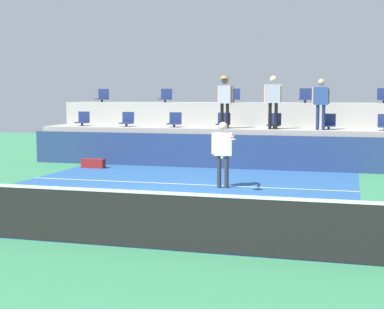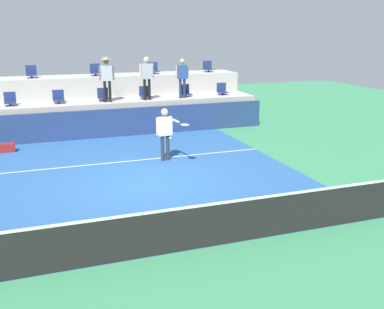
{
  "view_description": "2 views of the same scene",
  "coord_description": "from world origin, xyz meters",
  "px_view_note": "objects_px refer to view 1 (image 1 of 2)",
  "views": [
    {
      "loc": [
        4.24,
        -12.24,
        2.38
      ],
      "look_at": [
        0.99,
        -0.45,
        1.12
      ],
      "focal_mm": 53.97,
      "sensor_mm": 36.0,
      "label": 1
    },
    {
      "loc": [
        -2.89,
        -11.54,
        4.15
      ],
      "look_at": [
        1.02,
        -0.68,
        0.94
      ],
      "focal_mm": 42.77,
      "sensor_mm": 36.0,
      "label": 2
    }
  ],
  "objects_px": {
    "stadium_chair_lower_center": "(224,122)",
    "equipment_bag": "(93,163)",
    "stadium_chair_upper_left": "(166,97)",
    "stadium_chair_upper_center": "(234,97)",
    "stadium_chair_lower_far_left": "(83,120)",
    "spectator_in_grey": "(321,99)",
    "stadium_chair_lower_right": "(329,123)",
    "spectator_leaning_on_rail": "(273,97)",
    "tennis_player": "(223,148)",
    "spectator_with_hat": "(225,96)",
    "tennis_ball": "(222,158)",
    "stadium_chair_lower_mid_right": "(274,122)",
    "stadium_chair_lower_mid_left": "(175,121)",
    "stadium_chair_upper_far_right": "(384,97)",
    "stadium_chair_upper_right": "(305,97)",
    "stadium_chair_upper_far_left": "(103,97)",
    "stadium_chair_lower_left": "(127,120)"
  },
  "relations": [
    {
      "from": "stadium_chair_lower_center",
      "to": "equipment_bag",
      "type": "relative_size",
      "value": 0.68
    },
    {
      "from": "stadium_chair_upper_left",
      "to": "stadium_chair_upper_center",
      "type": "xyz_separation_m",
      "value": [
        2.67,
        0.0,
        0.0
      ]
    },
    {
      "from": "stadium_chair_lower_far_left",
      "to": "spectator_in_grey",
      "type": "height_order",
      "value": "spectator_in_grey"
    },
    {
      "from": "stadium_chair_lower_right",
      "to": "spectator_leaning_on_rail",
      "type": "distance_m",
      "value": 2.02
    },
    {
      "from": "stadium_chair_lower_center",
      "to": "tennis_player",
      "type": "xyz_separation_m",
      "value": [
        1.12,
        -5.16,
        -0.42
      ]
    },
    {
      "from": "spectator_with_hat",
      "to": "tennis_ball",
      "type": "height_order",
      "value": "spectator_with_hat"
    },
    {
      "from": "stadium_chair_lower_mid_right",
      "to": "stadium_chair_upper_left",
      "type": "bearing_deg",
      "value": 157.89
    },
    {
      "from": "stadium_chair_lower_mid_right",
      "to": "stadium_chair_upper_left",
      "type": "xyz_separation_m",
      "value": [
        -4.43,
        1.8,
        0.85
      ]
    },
    {
      "from": "stadium_chair_lower_center",
      "to": "stadium_chair_lower_mid_right",
      "type": "relative_size",
      "value": 1.0
    },
    {
      "from": "stadium_chair_lower_mid_left",
      "to": "spectator_leaning_on_rail",
      "type": "relative_size",
      "value": 0.3
    },
    {
      "from": "stadium_chair_lower_center",
      "to": "stadium_chair_upper_far_right",
      "type": "relative_size",
      "value": 1.0
    },
    {
      "from": "stadium_chair_upper_center",
      "to": "tennis_ball",
      "type": "distance_m",
      "value": 7.54
    },
    {
      "from": "stadium_chair_upper_center",
      "to": "tennis_ball",
      "type": "relative_size",
      "value": 7.65
    },
    {
      "from": "tennis_ball",
      "to": "stadium_chair_upper_center",
      "type": "bearing_deg",
      "value": 99.14
    },
    {
      "from": "stadium_chair_upper_far_right",
      "to": "spectator_in_grey",
      "type": "relative_size",
      "value": 0.32
    },
    {
      "from": "stadium_chair_lower_mid_right",
      "to": "tennis_ball",
      "type": "distance_m",
      "value": 5.57
    },
    {
      "from": "stadium_chair_upper_center",
      "to": "stadium_chair_upper_right",
      "type": "distance_m",
      "value": 2.64
    },
    {
      "from": "stadium_chair_lower_far_left",
      "to": "stadium_chair_upper_right",
      "type": "relative_size",
      "value": 1.0
    },
    {
      "from": "stadium_chair_lower_far_left",
      "to": "stadium_chair_upper_left",
      "type": "bearing_deg",
      "value": 34.32
    },
    {
      "from": "stadium_chair_upper_far_left",
      "to": "spectator_in_grey",
      "type": "relative_size",
      "value": 0.32
    },
    {
      "from": "stadium_chair_lower_left",
      "to": "stadium_chair_lower_right",
      "type": "xyz_separation_m",
      "value": [
        7.1,
        0.0,
        0.0
      ]
    },
    {
      "from": "stadium_chair_lower_center",
      "to": "spectator_in_grey",
      "type": "relative_size",
      "value": 0.32
    },
    {
      "from": "stadium_chair_lower_mid_left",
      "to": "stadium_chair_upper_right",
      "type": "relative_size",
      "value": 1.0
    },
    {
      "from": "stadium_chair_upper_right",
      "to": "equipment_bag",
      "type": "relative_size",
      "value": 0.68
    },
    {
      "from": "stadium_chair_lower_mid_left",
      "to": "tennis_player",
      "type": "relative_size",
      "value": 0.31
    },
    {
      "from": "spectator_leaning_on_rail",
      "to": "tennis_ball",
      "type": "relative_size",
      "value": 25.89
    },
    {
      "from": "tennis_player",
      "to": "tennis_ball",
      "type": "xyz_separation_m",
      "value": [
        0.05,
        -0.34,
        -0.22
      ]
    },
    {
      "from": "stadium_chair_lower_right",
      "to": "stadium_chair_upper_right",
      "type": "height_order",
      "value": "stadium_chair_upper_right"
    },
    {
      "from": "stadium_chair_upper_right",
      "to": "spectator_leaning_on_rail",
      "type": "bearing_deg",
      "value": -111.86
    },
    {
      "from": "stadium_chair_upper_right",
      "to": "spectator_leaning_on_rail",
      "type": "height_order",
      "value": "spectator_leaning_on_rail"
    },
    {
      "from": "stadium_chair_upper_left",
      "to": "spectator_with_hat",
      "type": "xyz_separation_m",
      "value": [
        2.8,
        -2.18,
        0.03
      ]
    },
    {
      "from": "spectator_with_hat",
      "to": "stadium_chair_upper_right",
      "type": "bearing_deg",
      "value": 41.04
    },
    {
      "from": "stadium_chair_lower_mid_right",
      "to": "tennis_ball",
      "type": "height_order",
      "value": "stadium_chair_lower_mid_right"
    },
    {
      "from": "stadium_chair_lower_center",
      "to": "equipment_bag",
      "type": "bearing_deg",
      "value": -149.54
    },
    {
      "from": "stadium_chair_lower_mid_right",
      "to": "spectator_leaning_on_rail",
      "type": "height_order",
      "value": "spectator_leaning_on_rail"
    },
    {
      "from": "stadium_chair_lower_left",
      "to": "spectator_with_hat",
      "type": "height_order",
      "value": "spectator_with_hat"
    },
    {
      "from": "spectator_with_hat",
      "to": "tennis_ball",
      "type": "distance_m",
      "value": 5.44
    },
    {
      "from": "spectator_in_grey",
      "to": "stadium_chair_lower_mid_left",
      "type": "bearing_deg",
      "value": 175.66
    },
    {
      "from": "stadium_chair_lower_mid_right",
      "to": "tennis_player",
      "type": "distance_m",
      "value": 5.21
    },
    {
      "from": "spectator_with_hat",
      "to": "spectator_in_grey",
      "type": "xyz_separation_m",
      "value": [
        3.17,
        0.0,
        -0.11
      ]
    },
    {
      "from": "stadium_chair_lower_mid_right",
      "to": "stadium_chair_lower_right",
      "type": "bearing_deg",
      "value": 0.0
    },
    {
      "from": "spectator_with_hat",
      "to": "stadium_chair_upper_left",
      "type": "bearing_deg",
      "value": 142.07
    },
    {
      "from": "stadium_chair_lower_right",
      "to": "equipment_bag",
      "type": "xyz_separation_m",
      "value": [
        -7.4,
        -2.27,
        -1.31
      ]
    },
    {
      "from": "spectator_leaning_on_rail",
      "to": "stadium_chair_lower_far_left",
      "type": "bearing_deg",
      "value": 176.89
    },
    {
      "from": "stadium_chair_lower_center",
      "to": "stadium_chair_upper_far_left",
      "type": "bearing_deg",
      "value": 161.31
    },
    {
      "from": "stadium_chair_upper_far_right",
      "to": "spectator_with_hat",
      "type": "xyz_separation_m",
      "value": [
        -5.2,
        -2.18,
        0.03
      ]
    },
    {
      "from": "stadium_chair_upper_right",
      "to": "tennis_player",
      "type": "distance_m",
      "value": 7.23
    },
    {
      "from": "spectator_with_hat",
      "to": "tennis_ball",
      "type": "relative_size",
      "value": 26.13
    },
    {
      "from": "tennis_ball",
      "to": "equipment_bag",
      "type": "distance_m",
      "value": 6.01
    },
    {
      "from": "stadium_chair_lower_right",
      "to": "stadium_chair_upper_right",
      "type": "distance_m",
      "value": 2.19
    }
  ]
}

